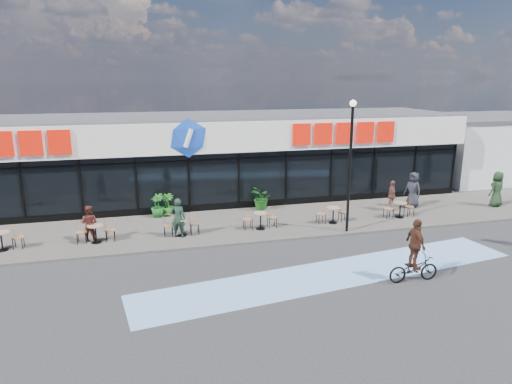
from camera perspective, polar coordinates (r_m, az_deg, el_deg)
The scene contains 21 objects.
ground at distance 16.45m, azimuth -5.43°, elevation -9.50°, with size 120.00×120.00×0.00m, color #28282B.
sidewalk at distance 20.60m, azimuth -7.43°, elevation -4.47°, with size 44.00×5.00×0.10m, color #4F4C46.
bike_lane at distance 16.18m, azimuth 9.80°, elevation -10.04°, with size 14.00×2.20×0.01m, color #76A6DF.
building at distance 25.30m, azimuth -9.14°, elevation 4.30°, with size 30.60×6.57×4.75m.
neighbour_building at distance 34.77m, azimuth 26.74°, elevation 5.16°, with size 9.20×7.20×4.11m.
lamp_post at distance 19.45m, azimuth 11.72°, elevation 4.42°, with size 0.28×0.28×5.60m.
bistro_set_1 at distance 20.18m, azimuth -29.15°, elevation -5.09°, with size 1.54×0.62×0.90m.
bistro_set_2 at distance 19.55m, azimuth -19.39°, elevation -4.64°, with size 1.54×0.62×0.90m.
bistro_set_3 at distance 19.51m, azimuth -9.30°, elevation -4.04°, with size 1.54×0.62×0.90m.
bistro_set_4 at distance 20.07m, azimuth 0.50°, elevation -3.33°, with size 1.54×0.62×0.90m.
bistro_set_5 at distance 21.18m, azimuth 9.52°, elevation -2.59°, with size 1.54×0.62×0.90m.
bistro_set_6 at distance 22.75m, azimuth 17.45°, elevation -1.89°, with size 1.54×0.62×0.90m.
potted_plant_left at distance 22.31m, azimuth -11.02°, elevation -1.58°, with size 0.60×0.60×1.07m, color #1F5A19.
potted_plant_mid at distance 22.20m, azimuth -12.19°, elevation -1.66°, with size 0.63×0.63×1.12m, color #18571B.
potted_plant_right at distance 22.92m, azimuth 0.73°, elevation -0.75°, with size 1.07×0.93×1.19m, color #174A15.
patron_left at distance 19.16m, azimuth -9.70°, elevation -3.20°, with size 0.61×0.40×1.67m, color #1B3023.
patron_right at distance 19.68m, azimuth -20.12°, elevation -3.69°, with size 0.73×0.57×1.49m, color #4F231C.
pedestrian_a at distance 24.56m, azimuth 19.02°, elevation 0.26°, with size 0.90×0.58×1.84m, color #22222A.
pedestrian_b at distance 23.69m, azimuth 16.63°, elevation -0.43°, with size 0.89×0.37×1.53m, color brown.
pedestrian_c at distance 26.47m, azimuth 27.91°, elevation 0.33°, with size 0.89×0.58×1.83m, color #1B311C.
cyclist_a at distance 15.96m, azimuth 19.19°, elevation -7.84°, with size 1.74×1.01×2.16m.
Camera 1 is at (-2.25, -14.91, 6.57)m, focal length 32.00 mm.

